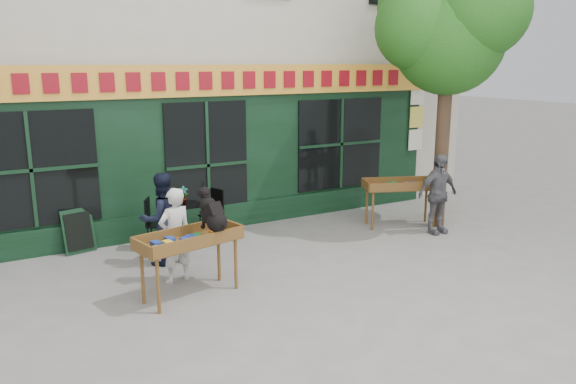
% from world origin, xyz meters
% --- Properties ---
extents(ground, '(80.00, 80.00, 0.00)m').
position_xyz_m(ground, '(0.00, 0.00, 0.00)').
color(ground, slate).
rests_on(ground, ground).
extents(street_tree, '(3.05, 2.90, 5.60)m').
position_xyz_m(street_tree, '(4.34, 0.36, 4.11)').
color(street_tree, '#382619').
rests_on(street_tree, ground).
extents(book_cart_center, '(1.60, 0.93, 0.99)m').
position_xyz_m(book_cart_center, '(-1.45, -0.64, 0.82)').
color(book_cart_center, brown).
rests_on(book_cart_center, ground).
extents(dog, '(0.46, 0.66, 0.60)m').
position_xyz_m(dog, '(-1.10, -0.69, 1.29)').
color(dog, black).
rests_on(dog, book_cart_center).
extents(woman, '(0.61, 0.47, 1.50)m').
position_xyz_m(woman, '(-1.45, 0.01, 0.75)').
color(woman, silver).
rests_on(woman, ground).
extents(book_cart_right, '(1.62, 1.13, 0.99)m').
position_xyz_m(book_cart_right, '(3.59, 0.67, 0.82)').
color(book_cart_right, brown).
rests_on(book_cart_right, ground).
extents(man_right, '(0.95, 0.42, 1.61)m').
position_xyz_m(man_right, '(3.89, -0.08, 0.80)').
color(man_right, '#55555A').
rests_on(man_right, ground).
extents(bistro_table, '(0.60, 0.60, 0.76)m').
position_xyz_m(bistro_table, '(-0.69, 1.80, 0.54)').
color(bistro_table, black).
rests_on(bistro_table, ground).
extents(bistro_chair_left, '(0.49, 0.49, 0.95)m').
position_xyz_m(bistro_chair_left, '(-1.32, 1.74, 0.56)').
color(bistro_chair_left, black).
rests_on(bistro_chair_left, ground).
extents(bistro_chair_right, '(0.46, 0.45, 0.95)m').
position_xyz_m(bistro_chair_right, '(-0.06, 1.88, 0.56)').
color(bistro_chair_right, black).
rests_on(bistro_chair_right, ground).
extents(potted_plant, '(0.19, 0.15, 0.33)m').
position_xyz_m(potted_plant, '(-0.69, 1.80, 0.93)').
color(potted_plant, gray).
rests_on(potted_plant, bistro_table).
extents(man_left, '(0.84, 0.69, 1.57)m').
position_xyz_m(man_left, '(-1.39, 0.90, 0.79)').
color(man_left, black).
rests_on(man_left, ground).
extents(chalkboard, '(0.59, 0.30, 0.79)m').
position_xyz_m(chalkboard, '(-2.54, 2.19, 0.40)').
color(chalkboard, black).
rests_on(chalkboard, ground).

